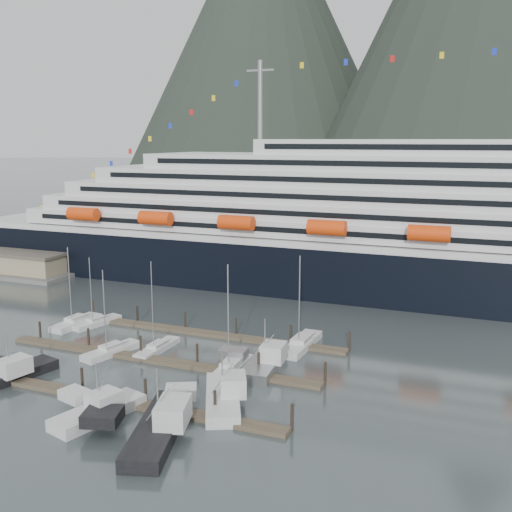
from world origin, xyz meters
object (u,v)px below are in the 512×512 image
at_px(cruise_ship, 453,236).
at_px(sailboat_g, 301,345).
at_px(sailboat_a, 76,323).
at_px(sailboat_h, 231,369).
at_px(trawler_c, 157,426).
at_px(sailboat_d, 157,348).
at_px(trawler_a, 8,374).
at_px(sailboat_e, 97,323).
at_px(trawler_e, 264,362).
at_px(trawler_b, 98,410).
at_px(sailboat_c, 112,351).
at_px(trawler_d, 221,397).

bearing_deg(cruise_ship, sailboat_g, -114.84).
height_order(sailboat_a, sailboat_h, sailboat_h).
relative_size(sailboat_h, trawler_c, 0.95).
xyz_separation_m(sailboat_a, sailboat_h, (32.09, -8.75, 0.01)).
bearing_deg(sailboat_d, sailboat_a, 75.30).
height_order(cruise_ship, trawler_a, cruise_ship).
bearing_deg(sailboat_h, sailboat_e, 67.47).
distance_m(sailboat_g, sailboat_h, 13.92).
relative_size(sailboat_h, trawler_e, 1.27).
bearing_deg(sailboat_h, trawler_e, -54.03).
bearing_deg(trawler_b, sailboat_c, 46.90).
bearing_deg(trawler_b, cruise_ship, -9.07).
height_order(cruise_ship, sailboat_d, cruise_ship).
distance_m(cruise_ship, sailboat_a, 71.20).
xyz_separation_m(sailboat_a, trawler_d, (34.96, -17.96, 0.51)).
bearing_deg(trawler_e, sailboat_d, 82.99).
bearing_deg(sailboat_h, sailboat_c, 87.46).
bearing_deg(trawler_e, trawler_b, 144.73).
height_order(cruise_ship, trawler_c, cruise_ship).
height_order(sailboat_a, trawler_d, sailboat_a).
bearing_deg(trawler_d, trawler_c, 135.57).
bearing_deg(trawler_d, trawler_b, 100.48).
xyz_separation_m(trawler_a, trawler_d, (28.21, 3.86, 0.05)).
relative_size(sailboat_d, trawler_c, 0.86).
relative_size(sailboat_d, sailboat_e, 1.16).
distance_m(trawler_a, trawler_d, 28.47).
bearing_deg(sailboat_g, trawler_b, 157.18).
bearing_deg(sailboat_a, sailboat_c, -119.42).
xyz_separation_m(sailboat_c, sailboat_g, (24.39, 12.89, 0.02)).
xyz_separation_m(cruise_ship, trawler_b, (-31.88, -69.07, -11.13)).
height_order(sailboat_d, trawler_d, sailboat_d).
relative_size(sailboat_a, sailboat_e, 1.16).
height_order(sailboat_h, trawler_c, sailboat_h).
xyz_separation_m(sailboat_e, trawler_c, (28.99, -28.76, 0.59)).
relative_size(sailboat_c, trawler_a, 0.99).
height_order(sailboat_d, sailboat_e, sailboat_d).
distance_m(sailboat_a, sailboat_g, 37.90).
distance_m(sailboat_g, trawler_c, 31.68).
bearing_deg(sailboat_a, trawler_d, -112.85).
bearing_deg(trawler_e, sailboat_a, 75.44).
height_order(cruise_ship, sailboat_g, cruise_ship).
relative_size(sailboat_c, trawler_d, 1.00).
bearing_deg(trawler_c, sailboat_e, 28.49).
bearing_deg(trawler_c, sailboat_g, -27.27).
bearing_deg(trawler_d, trawler_e, -28.95).
distance_m(cruise_ship, sailboat_g, 44.36).
height_order(sailboat_c, trawler_e, sailboat_c).
xyz_separation_m(sailboat_g, trawler_e, (-2.10, -9.92, 0.52)).
bearing_deg(sailboat_e, trawler_d, -106.70).
distance_m(sailboat_h, trawler_e, 4.52).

